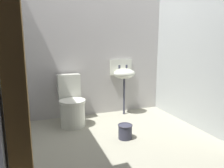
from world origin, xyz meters
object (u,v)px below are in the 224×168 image
wooden_door_post (13,60)px  toilet_near_wall (72,105)px  bucket (125,131)px  sink (124,73)px

wooden_door_post → toilet_near_wall: bearing=68.7°
wooden_door_post → toilet_near_wall: 1.93m
wooden_door_post → bucket: wooden_door_post is taller
toilet_near_wall → sink: bearing=-168.9°
toilet_near_wall → bucket: 1.00m
bucket → toilet_near_wall: bearing=127.1°
wooden_door_post → sink: wooden_door_post is taller
toilet_near_wall → sink: (0.98, 0.19, 0.43)m
wooden_door_post → toilet_near_wall: size_ratio=2.95×
bucket → sink: bearing=68.0°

